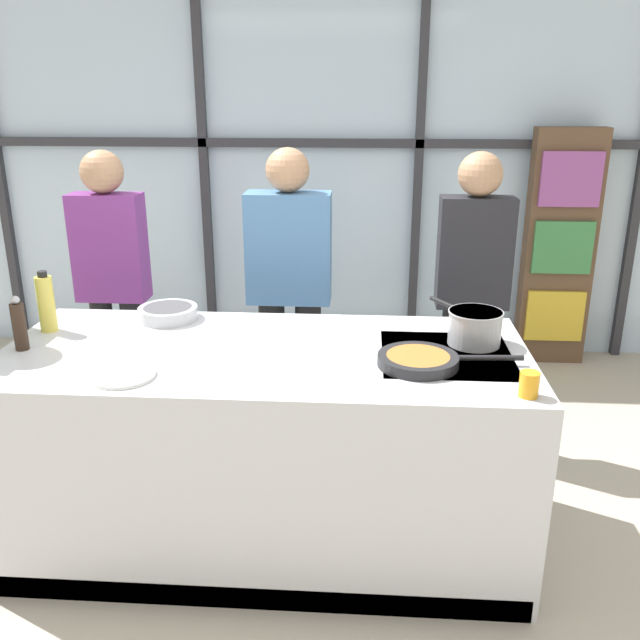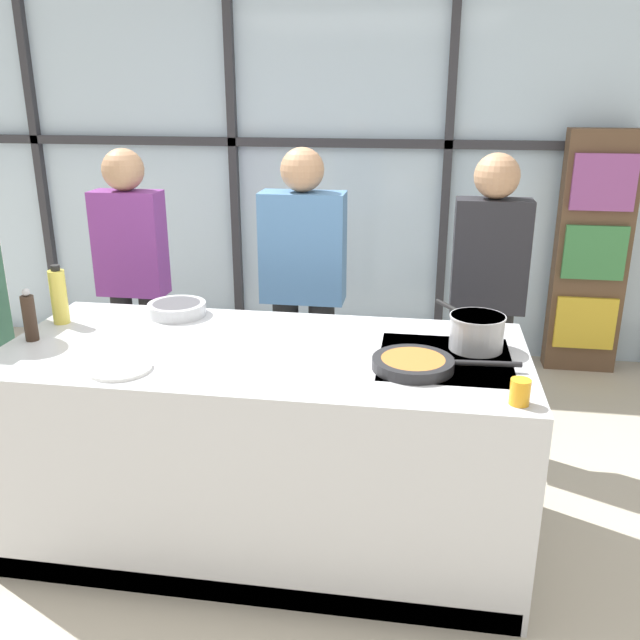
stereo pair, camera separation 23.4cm
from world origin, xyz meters
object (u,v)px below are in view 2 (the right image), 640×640
(spectator_center_left, at_px, (303,282))
(frying_pan, at_px, (415,363))
(saucepan, at_px, (476,331))
(white_plate, at_px, (120,368))
(pepper_grinder, at_px, (29,317))
(oil_bottle, at_px, (59,296))
(mixing_bowl, at_px, (177,308))
(spectator_center_right, at_px, (488,286))
(spectator_far_left, at_px, (133,272))
(juice_glass_near, at_px, (520,392))

(spectator_center_left, xyz_separation_m, frying_pan, (0.62, -1.06, -0.00))
(spectator_center_left, height_order, saucepan, spectator_center_left)
(white_plate, relative_size, pepper_grinder, 1.05)
(spectator_center_left, relative_size, saucepan, 4.30)
(white_plate, xyz_separation_m, oil_bottle, (-0.50, 0.48, 0.12))
(mixing_bowl, bearing_deg, spectator_center_right, 21.46)
(frying_pan, xyz_separation_m, pepper_grinder, (-1.62, 0.06, 0.08))
(spectator_far_left, relative_size, frying_pan, 2.86)
(spectator_center_left, relative_size, spectator_center_right, 1.01)
(frying_pan, xyz_separation_m, oil_bottle, (-1.61, 0.29, 0.10))
(white_plate, relative_size, mixing_bowl, 0.89)
(spectator_center_right, xyz_separation_m, oil_bottle, (-1.95, -0.77, 0.09))
(mixing_bowl, bearing_deg, frying_pan, -22.98)
(oil_bottle, bearing_deg, spectator_center_right, 21.38)
(spectator_far_left, relative_size, spectator_center_right, 1.00)
(spectator_center_right, relative_size, oil_bottle, 5.95)
(mixing_bowl, distance_m, pepper_grinder, 0.65)
(frying_pan, relative_size, juice_glass_near, 6.25)
(pepper_grinder, bearing_deg, juice_glass_near, -8.99)
(spectator_far_left, xyz_separation_m, pepper_grinder, (-0.02, -0.99, 0.07))
(mixing_bowl, distance_m, juice_glass_near, 1.65)
(juice_glass_near, bearing_deg, frying_pan, 145.06)
(oil_bottle, xyz_separation_m, juice_glass_near, (1.96, -0.54, -0.08))
(mixing_bowl, relative_size, juice_glass_near, 3.02)
(spectator_far_left, bearing_deg, oil_bottle, 89.39)
(spectator_center_right, bearing_deg, frying_pan, 71.68)
(mixing_bowl, height_order, juice_glass_near, juice_glass_near)
(spectator_center_left, distance_m, juice_glass_near, 1.63)
(pepper_grinder, bearing_deg, mixing_bowl, 40.11)
(frying_pan, height_order, white_plate, frying_pan)
(spectator_center_right, distance_m, saucepan, 0.81)
(juice_glass_near, bearing_deg, saucepan, 103.08)
(white_plate, bearing_deg, frying_pan, 9.55)
(pepper_grinder, bearing_deg, saucepan, 5.81)
(spectator_far_left, relative_size, saucepan, 4.26)
(white_plate, relative_size, juice_glass_near, 2.67)
(spectator_far_left, relative_size, oil_bottle, 5.94)
(spectator_far_left, height_order, oil_bottle, spectator_far_left)
(spectator_far_left, xyz_separation_m, saucepan, (1.84, -0.80, 0.04))
(spectator_far_left, bearing_deg, frying_pan, 146.54)
(frying_pan, relative_size, saucepan, 1.49)
(saucepan, distance_m, juice_glass_near, 0.52)
(spectator_center_left, height_order, spectator_center_right, spectator_center_left)
(saucepan, bearing_deg, spectator_far_left, 156.37)
(spectator_center_left, xyz_separation_m, white_plate, (-0.48, -1.24, -0.02))
(oil_bottle, bearing_deg, mixing_bowl, 21.15)
(spectator_center_left, bearing_deg, oil_bottle, 37.95)
(spectator_center_right, height_order, white_plate, spectator_center_right)
(mixing_bowl, bearing_deg, pepper_grinder, -139.89)
(spectator_far_left, distance_m, white_plate, 1.34)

